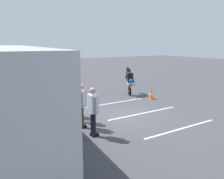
% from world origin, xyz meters
% --- Properties ---
extents(ground_plane, '(80.00, 80.00, 0.00)m').
position_xyz_m(ground_plane, '(0.00, 0.00, 0.00)').
color(ground_plane, '#424247').
extents(spectator_far_left, '(0.57, 0.32, 1.82)m').
position_xyz_m(spectator_far_left, '(-1.59, 2.37, 1.09)').
color(spectator_far_left, black).
rests_on(spectator_far_left, ground_plane).
extents(spectator_left, '(0.58, 0.35, 1.79)m').
position_xyz_m(spectator_left, '(-0.57, 2.38, 1.07)').
color(spectator_left, '#473823').
rests_on(spectator_left, ground_plane).
extents(spectator_centre, '(0.58, 0.35, 1.66)m').
position_xyz_m(spectator_centre, '(0.15, 2.21, 0.98)').
color(spectator_centre, black).
rests_on(spectator_centre, ground_plane).
extents(spectator_right, '(0.58, 0.36, 1.78)m').
position_xyz_m(spectator_right, '(1.22, 2.32, 1.06)').
color(spectator_right, black).
rests_on(spectator_right, ground_plane).
extents(parked_motorcycle_silver, '(2.05, 0.58, 0.99)m').
position_xyz_m(parked_motorcycle_silver, '(1.42, 3.10, 0.48)').
color(parked_motorcycle_silver, black).
rests_on(parked_motorcycle_silver, ground_plane).
extents(stunt_motorcycle, '(1.78, 1.07, 1.88)m').
position_xyz_m(stunt_motorcycle, '(3.46, -2.77, 1.05)').
color(stunt_motorcycle, black).
rests_on(stunt_motorcycle, ground_plane).
extents(traffic_cone, '(0.34, 0.34, 0.63)m').
position_xyz_m(traffic_cone, '(1.82, -3.26, 0.30)').
color(traffic_cone, orange).
rests_on(traffic_cone, ground_plane).
extents(bay_line_a, '(0.23, 3.93, 0.01)m').
position_xyz_m(bay_line_a, '(-2.73, -1.01, 0.00)').
color(bay_line_a, white).
rests_on(bay_line_a, ground_plane).
extents(bay_line_b, '(0.23, 4.11, 0.01)m').
position_xyz_m(bay_line_b, '(-0.29, -1.01, 0.00)').
color(bay_line_b, white).
rests_on(bay_line_b, ground_plane).
extents(bay_line_c, '(0.24, 4.49, 0.01)m').
position_xyz_m(bay_line_c, '(2.16, -1.01, 0.00)').
color(bay_line_c, white).
rests_on(bay_line_c, ground_plane).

